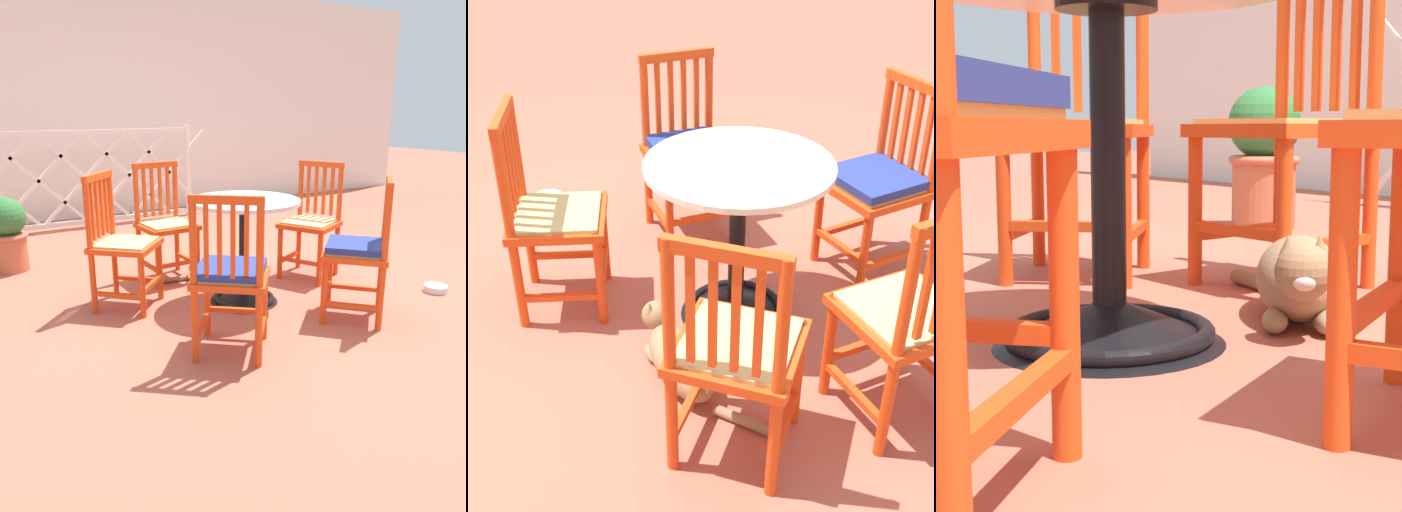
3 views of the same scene
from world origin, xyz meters
TOP-DOWN VIEW (x-y plane):
  - ground_plane at (0.00, 0.00)m, footprint 24.00×24.00m
  - building_wall_backdrop at (0.00, 3.50)m, footprint 10.00×0.20m
  - lattice_fence_panel at (-0.43, 2.88)m, footprint 3.05×0.06m
  - cafe_table at (-0.15, -0.02)m, footprint 0.76×0.76m
  - orange_chair_near_fence at (-0.40, 0.73)m, footprint 0.42×0.42m
  - orange_chair_by_planter at (-0.89, 0.34)m, footprint 0.57×0.57m
  - orange_chair_facing_out at (-0.62, -0.63)m, footprint 0.56×0.56m
  - orange_chair_tucked_in at (0.33, -0.63)m, footprint 0.57×0.57m
  - orange_chair_at_corner at (0.62, 0.19)m, footprint 0.53×0.53m
  - tabby_cat at (-0.07, 0.45)m, footprint 0.66×0.45m
  - terracotta_planter at (-1.45, 1.58)m, footprint 0.32×0.32m
  - pet_water_bowl at (1.18, -0.60)m, footprint 0.17×0.17m

SIDE VIEW (x-z plane):
  - ground_plane at x=0.00m, z-range 0.00..0.00m
  - pet_water_bowl at x=1.18m, z-range 0.00..0.05m
  - tabby_cat at x=-0.07m, z-range -0.02..0.21m
  - cafe_table at x=-0.15m, z-range -0.08..0.65m
  - terracotta_planter at x=-1.45m, z-range 0.02..0.64m
  - orange_chair_near_fence at x=-0.40m, z-range -0.02..0.89m
  - orange_chair_by_planter at x=-0.89m, z-range -0.02..0.89m
  - orange_chair_at_corner at x=0.62m, z-range -0.02..0.89m
  - orange_chair_facing_out at x=-0.62m, z-range -0.01..0.90m
  - orange_chair_tucked_in at x=0.33m, z-range -0.01..0.90m
  - lattice_fence_panel at x=-0.43m, z-range 0.00..1.12m
  - building_wall_backdrop at x=0.00m, z-range 0.00..2.80m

